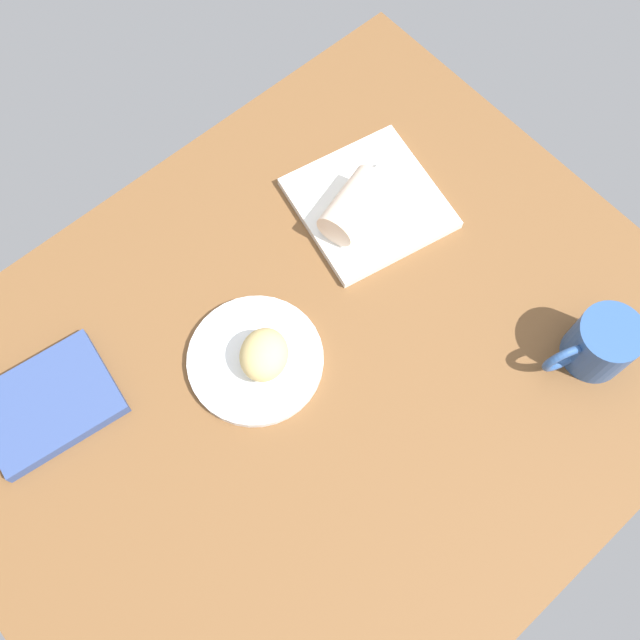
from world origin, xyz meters
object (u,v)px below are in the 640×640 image
(scone_pastry, at_px, (264,355))
(square_plate, at_px, (369,203))
(breakfast_wrap, at_px, (354,206))
(round_plate, at_px, (255,360))
(sauce_cup, at_px, (390,177))
(book_stack, at_px, (49,403))
(coffee_mug, at_px, (600,344))

(scone_pastry, bearing_deg, square_plate, 18.62)
(scone_pastry, height_order, breakfast_wrap, breakfast_wrap)
(breakfast_wrap, bearing_deg, round_plate, 91.69)
(sauce_cup, xyz_separation_m, book_stack, (-0.63, 0.05, -0.02))
(square_plate, distance_m, sauce_cup, 0.05)
(sauce_cup, height_order, book_stack, sauce_cup)
(round_plate, relative_size, coffee_mug, 1.45)
(round_plate, xyz_separation_m, book_stack, (-0.27, 0.14, 0.00))
(scone_pastry, relative_size, book_stack, 0.39)
(coffee_mug, bearing_deg, book_stack, 144.49)
(square_plate, relative_size, sauce_cup, 4.18)
(square_plate, xyz_separation_m, book_stack, (-0.58, 0.06, 0.00))
(round_plate, bearing_deg, coffee_mug, -39.99)
(scone_pastry, bearing_deg, breakfast_wrap, 20.37)
(book_stack, distance_m, coffee_mug, 0.80)
(scone_pastry, bearing_deg, coffee_mug, -39.33)
(round_plate, height_order, book_stack, book_stack)
(square_plate, height_order, book_stack, book_stack)
(scone_pastry, relative_size, coffee_mug, 0.58)
(breakfast_wrap, height_order, coffee_mug, coffee_mug)
(round_plate, xyz_separation_m, coffee_mug, (0.38, -0.32, 0.04))
(sauce_cup, bearing_deg, book_stack, 175.38)
(scone_pastry, height_order, square_plate, scone_pastry)
(book_stack, xyz_separation_m, coffee_mug, (0.65, -0.47, 0.04))
(book_stack, bearing_deg, round_plate, -28.14)
(book_stack, bearing_deg, scone_pastry, -29.68)
(square_plate, relative_size, breakfast_wrap, 1.88)
(scone_pastry, bearing_deg, sauce_cup, 16.95)
(square_plate, bearing_deg, scone_pastry, -161.38)
(breakfast_wrap, relative_size, coffee_mug, 0.83)
(round_plate, bearing_deg, scone_pastry, -59.82)
(breakfast_wrap, bearing_deg, square_plate, -99.31)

